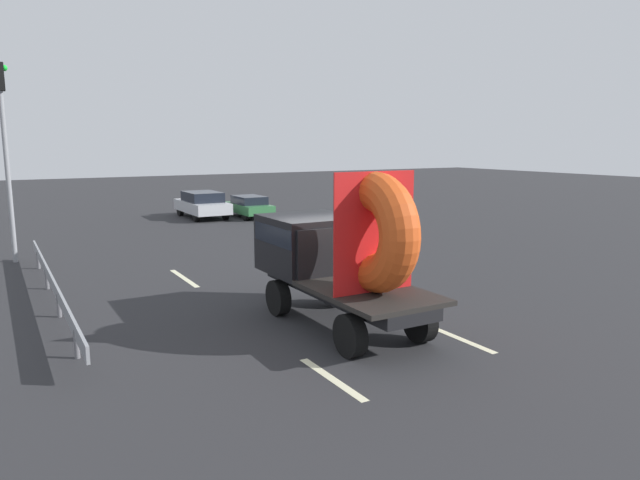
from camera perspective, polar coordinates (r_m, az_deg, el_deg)
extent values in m
plane|color=#28282B|center=(13.58, 2.19, -7.71)|extent=(120.00, 120.00, 0.00)
cylinder|color=black|center=(13.72, -4.16, -5.70)|extent=(0.28, 0.85, 0.85)
cylinder|color=black|center=(14.52, 1.92, -4.83)|extent=(0.28, 0.85, 0.85)
cylinder|color=black|center=(11.11, 3.00, -9.42)|extent=(0.28, 0.85, 0.85)
cylinder|color=black|center=(12.07, 9.86, -7.98)|extent=(0.28, 0.85, 0.85)
cube|color=black|center=(12.74, 2.25, -4.94)|extent=(1.30, 5.06, 0.25)
cube|color=black|center=(13.84, -1.05, -0.37)|extent=(2.00, 2.05, 1.35)
cube|color=black|center=(13.75, -0.95, 0.82)|extent=(2.02, 1.95, 0.44)
cube|color=black|center=(11.87, 4.90, -5.19)|extent=(2.00, 3.01, 0.10)
cube|color=black|center=(12.93, 1.25, -1.19)|extent=(1.80, 0.08, 1.10)
torus|color=#D84C19|center=(11.49, 5.42, 0.75)|extent=(0.79, 2.42, 2.42)
cube|color=red|center=(11.49, 5.42, 0.75)|extent=(1.90, 0.03, 2.42)
cylinder|color=black|center=(33.03, -13.67, 2.91)|extent=(0.23, 0.66, 0.66)
cylinder|color=black|center=(33.51, -11.02, 3.10)|extent=(0.23, 0.66, 0.66)
cylinder|color=black|center=(30.38, -12.18, 2.40)|extent=(0.23, 0.66, 0.66)
cylinder|color=black|center=(30.91, -9.33, 2.61)|extent=(0.23, 0.66, 0.66)
cube|color=silver|center=(31.91, -11.59, 3.27)|extent=(1.86, 4.34, 0.57)
cube|color=black|center=(31.76, -11.56, 4.23)|extent=(1.68, 2.43, 0.52)
cylinder|color=gray|center=(22.00, -28.49, 5.38)|extent=(0.16, 0.16, 5.71)
sphere|color=#19D833|center=(22.10, -28.80, 14.70)|extent=(0.20, 0.20, 0.20)
cube|color=gray|center=(16.27, -25.03, -3.70)|extent=(0.06, 12.07, 0.32)
cylinder|color=slate|center=(11.99, -22.95, -9.50)|extent=(0.10, 0.10, 0.55)
cylinder|color=slate|center=(14.87, -24.43, -5.95)|extent=(0.10, 0.10, 0.55)
cylinder|color=slate|center=(17.79, -25.41, -3.55)|extent=(0.10, 0.10, 0.55)
cylinder|color=slate|center=(20.75, -26.11, -1.83)|extent=(0.10, 0.10, 0.55)
cube|color=beige|center=(10.27, 1.17, -13.55)|extent=(0.16, 2.08, 0.01)
cube|color=beige|center=(17.88, -13.31, -3.69)|extent=(0.16, 2.57, 0.01)
cube|color=beige|center=(12.61, 13.31, -9.33)|extent=(0.16, 2.20, 0.01)
cube|color=beige|center=(18.52, -2.64, -2.98)|extent=(0.16, 2.78, 0.01)
cylinder|color=black|center=(32.56, -8.94, 2.87)|extent=(0.19, 0.55, 0.55)
cylinder|color=black|center=(33.06, -6.77, 3.02)|extent=(0.19, 0.55, 0.55)
cylinder|color=black|center=(30.43, -7.37, 2.44)|extent=(0.19, 0.55, 0.55)
cylinder|color=black|center=(30.96, -5.09, 2.61)|extent=(0.19, 0.55, 0.55)
cube|color=#33723F|center=(31.72, -7.07, 3.17)|extent=(1.54, 3.60, 0.47)
cube|color=black|center=(31.59, -7.02, 3.96)|extent=(1.39, 2.02, 0.43)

